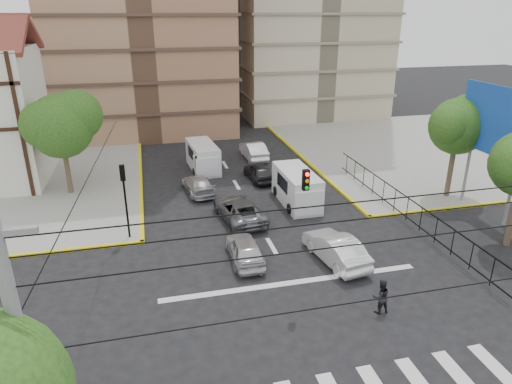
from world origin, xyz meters
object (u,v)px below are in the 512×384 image
object	(u,v)px
car_silver_front_left	(245,249)
pedestrian_crosswalk	(381,297)
van_right_lane	(298,189)
van_left_lane	(203,158)
car_white_front_right	(336,248)
traffic_light_nw	(124,190)

from	to	relation	value
car_silver_front_left	pedestrian_crosswalk	xyz separation A→B (m)	(4.80, -5.78, 0.13)
van_right_lane	van_left_lane	bearing A→B (deg)	120.60
car_silver_front_left	car_white_front_right	size ratio (longest dim) A/B	0.86
car_white_front_right	pedestrian_crosswalk	world-z (taller)	pedestrian_crosswalk
van_right_lane	pedestrian_crosswalk	size ratio (longest dim) A/B	3.22
car_silver_front_left	car_white_front_right	world-z (taller)	car_white_front_right
van_right_lane	van_left_lane	world-z (taller)	van_right_lane
car_silver_front_left	car_white_front_right	bearing A→B (deg)	165.52
traffic_light_nw	pedestrian_crosswalk	size ratio (longest dim) A/B	2.74
traffic_light_nw	car_silver_front_left	distance (m)	7.57
pedestrian_crosswalk	van_right_lane	bearing A→B (deg)	-90.34
car_silver_front_left	traffic_light_nw	bearing A→B (deg)	-33.16
car_silver_front_left	car_white_front_right	distance (m)	4.79
car_silver_front_left	pedestrian_crosswalk	distance (m)	7.51
van_left_lane	car_white_front_right	world-z (taller)	van_left_lane
van_right_lane	car_white_front_right	distance (m)	7.70
traffic_light_nw	car_silver_front_left	xyz separation A→B (m)	(5.99, -3.95, -2.44)
van_left_lane	car_silver_front_left	bearing A→B (deg)	-94.62
van_right_lane	car_silver_front_left	bearing A→B (deg)	-129.06
car_silver_front_left	pedestrian_crosswalk	bearing A→B (deg)	129.92
van_right_lane	van_left_lane	distance (m)	10.13
van_right_lane	car_silver_front_left	size ratio (longest dim) A/B	1.30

